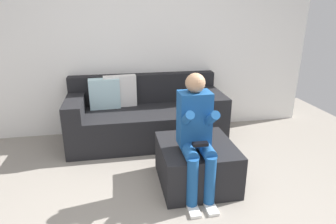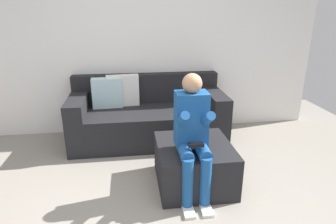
# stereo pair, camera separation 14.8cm
# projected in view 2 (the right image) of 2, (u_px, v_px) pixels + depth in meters

# --- Properties ---
(wall_back) EXTENTS (5.05, 0.10, 2.52)m
(wall_back) POSITION_uv_depth(u_px,v_px,m) (143.00, 44.00, 4.10)
(wall_back) COLOR white
(wall_back) RESTS_ON ground_plane
(couch_sectional) EXTENTS (2.05, 0.88, 0.89)m
(couch_sectional) POSITION_uv_depth(u_px,v_px,m) (147.00, 117.00, 4.01)
(couch_sectional) COLOR black
(couch_sectional) RESTS_ON ground_plane
(ottoman) EXTENTS (0.75, 0.78, 0.44)m
(ottoman) POSITION_uv_depth(u_px,v_px,m) (194.00, 164.00, 3.01)
(ottoman) COLOR black
(ottoman) RESTS_ON ground_plane
(person_seated) EXTENTS (0.30, 0.57, 1.20)m
(person_seated) POSITION_uv_depth(u_px,v_px,m) (193.00, 132.00, 2.68)
(person_seated) COLOR #194C8C
(person_seated) RESTS_ON ground_plane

